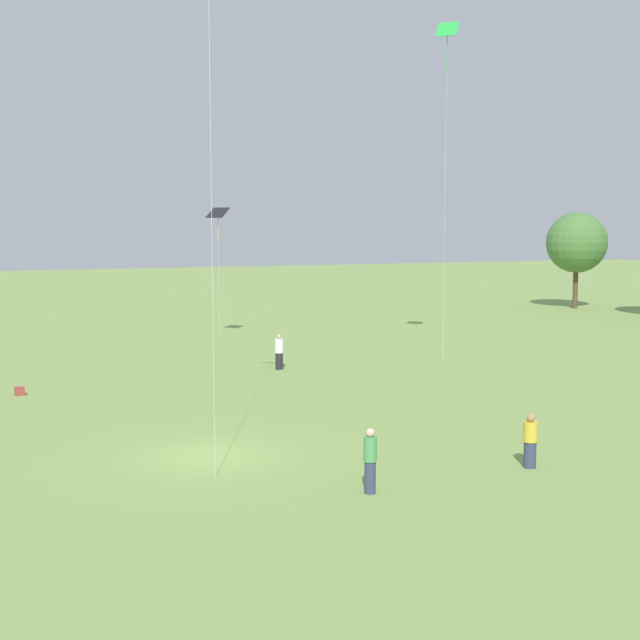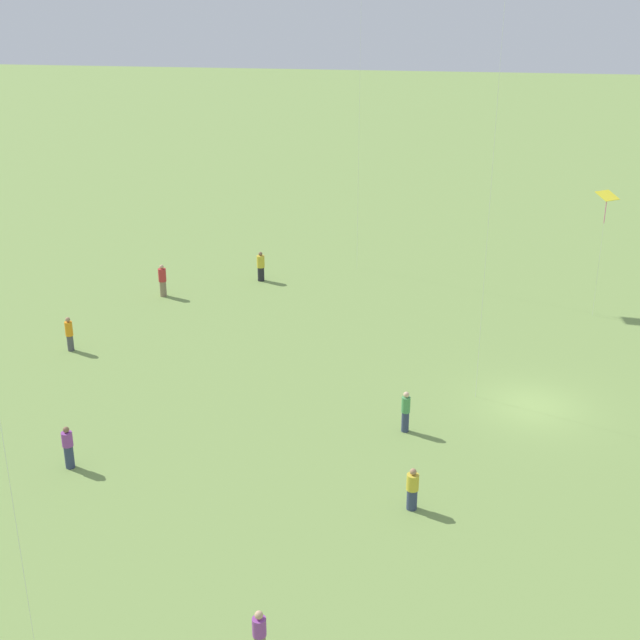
{
  "view_description": "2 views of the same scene",
  "coord_description": "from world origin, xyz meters",
  "px_view_note": "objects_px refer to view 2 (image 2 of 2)",
  "views": [
    {
      "loc": [
        26.56,
        -7.2,
        7.26
      ],
      "look_at": [
        8.18,
        0.35,
        5.11
      ],
      "focal_mm": 50.0,
      "sensor_mm": 36.0,
      "label": 1
    },
    {
      "loc": [
        4.57,
        35.23,
        18.14
      ],
      "look_at": [
        9.33,
        -0.16,
        3.46
      ],
      "focal_mm": 50.0,
      "sensor_mm": 36.0,
      "label": 2
    }
  ],
  "objects_px": {
    "person_3": "(163,281)",
    "kite_2": "(607,199)",
    "person_0": "(260,636)",
    "person_2": "(68,448)",
    "person_9": "(406,412)",
    "person_6": "(69,334)",
    "person_8": "(412,489)",
    "person_1": "(261,267)"
  },
  "relations": [
    {
      "from": "person_2",
      "to": "person_6",
      "type": "height_order",
      "value": "person_6"
    },
    {
      "from": "person_2",
      "to": "person_6",
      "type": "xyz_separation_m",
      "value": [
        4.2,
        -10.38,
        0.02
      ]
    },
    {
      "from": "person_1",
      "to": "person_9",
      "type": "xyz_separation_m",
      "value": [
        -9.4,
        17.16,
        0.02
      ]
    },
    {
      "from": "person_9",
      "to": "person_1",
      "type": "bearing_deg",
      "value": 45.19
    },
    {
      "from": "person_6",
      "to": "kite_2",
      "type": "relative_size",
      "value": 0.26
    },
    {
      "from": "person_0",
      "to": "person_8",
      "type": "height_order",
      "value": "person_0"
    },
    {
      "from": "person_0",
      "to": "person_2",
      "type": "height_order",
      "value": "person_2"
    },
    {
      "from": "person_1",
      "to": "person_6",
      "type": "bearing_deg",
      "value": -148.91
    },
    {
      "from": "person_9",
      "to": "person_3",
      "type": "bearing_deg",
      "value": 62.7
    },
    {
      "from": "person_8",
      "to": "person_0",
      "type": "bearing_deg",
      "value": 172.82
    },
    {
      "from": "person_6",
      "to": "kite_2",
      "type": "height_order",
      "value": "kite_2"
    },
    {
      "from": "person_3",
      "to": "kite_2",
      "type": "distance_m",
      "value": 24.59
    },
    {
      "from": "person_6",
      "to": "person_9",
      "type": "xyz_separation_m",
      "value": [
        -16.74,
        5.87,
        0.02
      ]
    },
    {
      "from": "person_8",
      "to": "person_9",
      "type": "bearing_deg",
      "value": 24.16
    },
    {
      "from": "person_1",
      "to": "person_6",
      "type": "relative_size",
      "value": 1.02
    },
    {
      "from": "person_3",
      "to": "kite_2",
      "type": "height_order",
      "value": "kite_2"
    },
    {
      "from": "person_2",
      "to": "person_3",
      "type": "xyz_separation_m",
      "value": [
        1.9,
        -18.34,
        0.07
      ]
    },
    {
      "from": "person_8",
      "to": "kite_2",
      "type": "distance_m",
      "value": 22.34
    },
    {
      "from": "person_3",
      "to": "person_1",
      "type": "bearing_deg",
      "value": -147.22
    },
    {
      "from": "person_0",
      "to": "person_6",
      "type": "distance_m",
      "value": 23.43
    },
    {
      "from": "person_6",
      "to": "person_9",
      "type": "height_order",
      "value": "person_9"
    },
    {
      "from": "person_2",
      "to": "person_3",
      "type": "height_order",
      "value": "person_3"
    },
    {
      "from": "person_0",
      "to": "person_2",
      "type": "xyz_separation_m",
      "value": [
        9.15,
        -8.88,
        0.04
      ]
    },
    {
      "from": "person_2",
      "to": "person_9",
      "type": "relative_size",
      "value": 0.98
    },
    {
      "from": "person_0",
      "to": "person_6",
      "type": "xyz_separation_m",
      "value": [
        13.35,
        -19.26,
        0.06
      ]
    },
    {
      "from": "person_2",
      "to": "person_9",
      "type": "xyz_separation_m",
      "value": [
        -12.54,
        -4.51,
        0.04
      ]
    },
    {
      "from": "person_6",
      "to": "kite_2",
      "type": "xyz_separation_m",
      "value": [
        -26.26,
        -8.24,
        5.57
      ]
    },
    {
      "from": "person_6",
      "to": "person_8",
      "type": "relative_size",
      "value": 1.08
    },
    {
      "from": "person_2",
      "to": "person_8",
      "type": "height_order",
      "value": "person_2"
    },
    {
      "from": "person_3",
      "to": "person_8",
      "type": "bearing_deg",
      "value": 127.01
    },
    {
      "from": "person_1",
      "to": "person_3",
      "type": "bearing_deg",
      "value": -172.46
    },
    {
      "from": "person_0",
      "to": "person_8",
      "type": "relative_size",
      "value": 1.02
    },
    {
      "from": "person_1",
      "to": "person_3",
      "type": "distance_m",
      "value": 6.04
    },
    {
      "from": "person_2",
      "to": "person_0",
      "type": "bearing_deg",
      "value": 142.3
    },
    {
      "from": "person_0",
      "to": "person_3",
      "type": "relative_size",
      "value": 0.88
    },
    {
      "from": "person_9",
      "to": "kite_2",
      "type": "xyz_separation_m",
      "value": [
        -9.52,
        -14.11,
        5.55
      ]
    },
    {
      "from": "person_0",
      "to": "person_1",
      "type": "bearing_deg",
      "value": 20.23
    },
    {
      "from": "person_3",
      "to": "person_6",
      "type": "relative_size",
      "value": 1.07
    },
    {
      "from": "person_6",
      "to": "person_3",
      "type": "bearing_deg",
      "value": -6.4
    },
    {
      "from": "person_3",
      "to": "person_0",
      "type": "bearing_deg",
      "value": 111.45
    },
    {
      "from": "person_0",
      "to": "person_2",
      "type": "distance_m",
      "value": 12.75
    },
    {
      "from": "person_9",
      "to": "person_6",
      "type": "bearing_deg",
      "value": 87.15
    }
  ]
}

